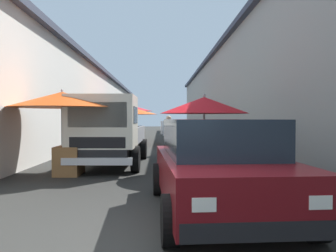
{
  "coord_description": "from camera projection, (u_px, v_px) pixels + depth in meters",
  "views": [
    {
      "loc": [
        -3.67,
        -0.22,
        1.47
      ],
      "look_at": [
        7.97,
        -0.48,
        1.2
      ],
      "focal_mm": 36.6,
      "sensor_mm": 36.0,
      "label": 1
    }
  ],
  "objects": [
    {
      "name": "ground",
      "position": [
        156.0,
        147.0,
        17.19
      ],
      "size": [
        90.0,
        90.0,
        0.0
      ],
      "primitive_type": "plane",
      "color": "#282826"
    },
    {
      "name": "building_left_whitewash",
      "position": [
        30.0,
        102.0,
        19.22
      ],
      "size": [
        49.8,
        7.5,
        4.72
      ],
      "color": "beige",
      "rests_on": "ground"
    },
    {
      "name": "building_right_concrete",
      "position": [
        281.0,
        94.0,
        19.53
      ],
      "size": [
        49.8,
        7.5,
        5.71
      ],
      "color": "gray",
      "rests_on": "ground"
    },
    {
      "name": "fruit_stall_near_left",
      "position": [
        63.0,
        107.0,
        8.9
      ],
      "size": [
        2.73,
        2.73,
        2.23
      ],
      "color": "#9E9EA3",
      "rests_on": "ground"
    },
    {
      "name": "fruit_stall_far_left",
      "position": [
        204.0,
        115.0,
        8.9
      ],
      "size": [
        2.32,
        2.32,
        2.1
      ],
      "color": "#9E9EA3",
      "rests_on": "ground"
    },
    {
      "name": "fruit_stall_far_right",
      "position": [
        132.0,
        115.0,
        18.92
      ],
      "size": [
        2.87,
        2.87,
        2.14
      ],
      "color": "#9E9EA3",
      "rests_on": "ground"
    },
    {
      "name": "fruit_stall_near_right",
      "position": [
        133.0,
        114.0,
        22.5
      ],
      "size": [
        2.54,
        2.54,
        2.36
      ],
      "color": "#9E9EA3",
      "rests_on": "ground"
    },
    {
      "name": "hatchback_car",
      "position": [
        218.0,
        165.0,
        5.32
      ],
      "size": [
        4.0,
        2.1,
        1.45
      ],
      "color": "#600F14",
      "rests_on": "ground"
    },
    {
      "name": "delivery_truck",
      "position": [
        108.0,
        133.0,
        9.94
      ],
      "size": [
        4.95,
        2.05,
        2.08
      ],
      "color": "black",
      "rests_on": "ground"
    },
    {
      "name": "vendor_by_crates",
      "position": [
        109.0,
        126.0,
        21.29
      ],
      "size": [
        0.34,
        0.63,
        1.65
      ],
      "color": "navy",
      "rests_on": "ground"
    },
    {
      "name": "vendor_in_shade",
      "position": [
        169.0,
        132.0,
        13.62
      ],
      "size": [
        0.21,
        0.63,
        1.58
      ],
      "color": "#232328",
      "rests_on": "ground"
    },
    {
      "name": "parked_scooter",
      "position": [
        201.0,
        136.0,
        19.3
      ],
      "size": [
        1.67,
        0.57,
        1.14
      ],
      "color": "black",
      "rests_on": "ground"
    }
  ]
}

